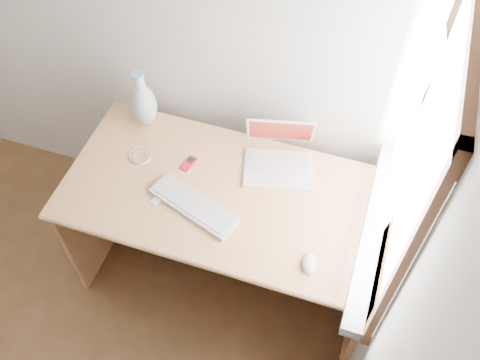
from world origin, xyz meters
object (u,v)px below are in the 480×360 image
(desk, at_px, (232,205))
(external_keyboard, at_px, (193,205))
(laptop, at_px, (281,157))
(vase, at_px, (144,103))

(desk, distance_m, external_keyboard, 0.32)
(laptop, bearing_deg, external_keyboard, -144.17)
(laptop, relative_size, external_keyboard, 0.81)
(laptop, height_order, vase, vase)
(desk, xyz_separation_m, vase, (-0.50, 0.19, 0.35))
(external_keyboard, bearing_deg, vase, 154.06)
(desk, bearing_deg, external_keyboard, -117.61)
(laptop, distance_m, vase, 0.70)
(laptop, bearing_deg, vase, 162.17)
(desk, xyz_separation_m, laptop, (0.19, 0.15, 0.27))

